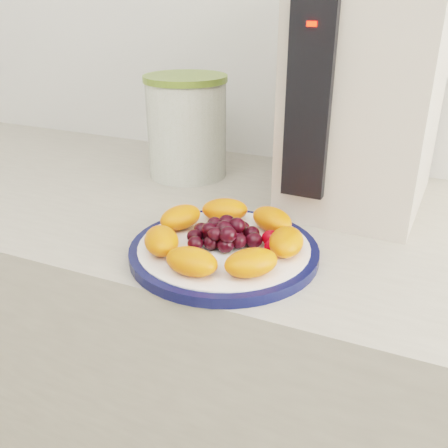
% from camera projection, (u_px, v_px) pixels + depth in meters
% --- Properties ---
extents(counter, '(3.50, 0.60, 0.90)m').
position_uv_depth(counter, '(251.00, 405.00, 1.06)').
color(counter, '#ACA493').
rests_on(counter, floor).
extents(cabinet_face, '(3.48, 0.58, 0.84)m').
position_uv_depth(cabinet_face, '(251.00, 415.00, 1.07)').
color(cabinet_face, '#8D5C44').
rests_on(cabinet_face, floor).
extents(plate_rim, '(0.27, 0.27, 0.01)m').
position_uv_depth(plate_rim, '(224.00, 251.00, 0.71)').
color(plate_rim, '#0C123C').
rests_on(plate_rim, counter).
extents(plate_face, '(0.24, 0.24, 0.02)m').
position_uv_depth(plate_face, '(224.00, 250.00, 0.71)').
color(plate_face, white).
rests_on(plate_face, counter).
extents(canister, '(0.20, 0.20, 0.19)m').
position_uv_depth(canister, '(187.00, 130.00, 1.00)').
color(canister, '#4C5D21').
rests_on(canister, counter).
extents(canister_lid, '(0.21, 0.21, 0.01)m').
position_uv_depth(canister_lid, '(185.00, 78.00, 0.95)').
color(canister_lid, olive).
rests_on(canister_lid, canister).
extents(appliance_body, '(0.23, 0.31, 0.38)m').
position_uv_depth(appliance_body, '(369.00, 93.00, 0.83)').
color(appliance_body, beige).
rests_on(appliance_body, counter).
extents(appliance_panel, '(0.07, 0.02, 0.28)m').
position_uv_depth(appliance_panel, '(309.00, 104.00, 0.72)').
color(appliance_panel, black).
rests_on(appliance_panel, appliance_body).
extents(appliance_led, '(0.01, 0.01, 0.01)m').
position_uv_depth(appliance_led, '(312.00, 24.00, 0.67)').
color(appliance_led, '#FF0C05').
rests_on(appliance_led, appliance_panel).
extents(fruit_plate, '(0.23, 0.23, 0.04)m').
position_uv_depth(fruit_plate, '(227.00, 235.00, 0.70)').
color(fruit_plate, '#FF560E').
rests_on(fruit_plate, plate_face).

